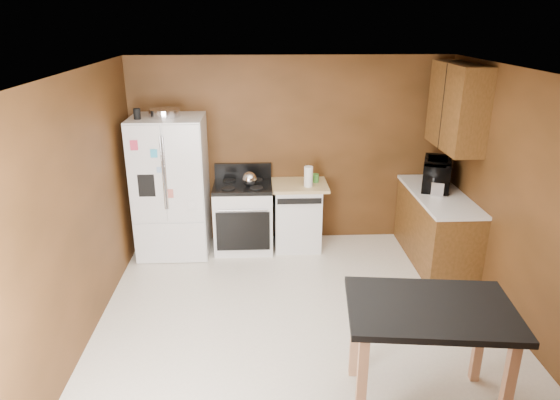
{
  "coord_description": "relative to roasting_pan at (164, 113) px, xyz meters",
  "views": [
    {
      "loc": [
        -0.43,
        -4.24,
        2.96
      ],
      "look_at": [
        -0.2,
        0.85,
        1.07
      ],
      "focal_mm": 32.0,
      "sensor_mm": 36.0,
      "label": 1
    }
  ],
  "objects": [
    {
      "name": "floor",
      "position": [
        1.57,
        -1.89,
        -1.85
      ],
      "size": [
        4.5,
        4.5,
        0.0
      ],
      "primitive_type": "plane",
      "color": "white",
      "rests_on": "ground"
    },
    {
      "name": "ceiling",
      "position": [
        1.57,
        -1.89,
        0.65
      ],
      "size": [
        4.5,
        4.5,
        0.0
      ],
      "primitive_type": "plane",
      "rotation": [
        3.14,
        0.0,
        0.0
      ],
      "color": "white",
      "rests_on": "ground"
    },
    {
      "name": "wall_back",
      "position": [
        1.57,
        0.36,
        -0.6
      ],
      "size": [
        4.2,
        0.0,
        4.2
      ],
      "primitive_type": "plane",
      "rotation": [
        1.57,
        0.0,
        0.0
      ],
      "color": "brown",
      "rests_on": "ground"
    },
    {
      "name": "wall_front",
      "position": [
        1.57,
        -4.14,
        -0.6
      ],
      "size": [
        4.2,
        0.0,
        4.2
      ],
      "primitive_type": "plane",
      "rotation": [
        -1.57,
        0.0,
        0.0
      ],
      "color": "brown",
      "rests_on": "ground"
    },
    {
      "name": "wall_left",
      "position": [
        -0.53,
        -1.89,
        -0.6
      ],
      "size": [
        0.0,
        4.5,
        4.5
      ],
      "primitive_type": "plane",
      "rotation": [
        1.57,
        0.0,
        1.57
      ],
      "color": "brown",
      "rests_on": "ground"
    },
    {
      "name": "wall_right",
      "position": [
        3.67,
        -1.89,
        -0.6
      ],
      "size": [
        0.0,
        4.5,
        4.5
      ],
      "primitive_type": "plane",
      "rotation": [
        1.57,
        0.0,
        -1.57
      ],
      "color": "brown",
      "rests_on": "ground"
    },
    {
      "name": "roasting_pan",
      "position": [
        0.0,
        0.0,
        0.0
      ],
      "size": [
        0.39,
        0.39,
        0.1
      ],
      "primitive_type": "cylinder",
      "color": "silver",
      "rests_on": "refrigerator"
    },
    {
      "name": "pen_cup",
      "position": [
        -0.3,
        -0.15,
        0.02
      ],
      "size": [
        0.09,
        0.09,
        0.13
      ],
      "primitive_type": "cylinder",
      "color": "black",
      "rests_on": "refrigerator"
    },
    {
      "name": "kettle",
      "position": [
        1.02,
        -0.04,
        -0.85
      ],
      "size": [
        0.19,
        0.19,
        0.19
      ],
      "primitive_type": "sphere",
      "color": "silver",
      "rests_on": "gas_range"
    },
    {
      "name": "paper_towel",
      "position": [
        1.78,
        -0.05,
        -0.83
      ],
      "size": [
        0.12,
        0.12,
        0.26
      ],
      "primitive_type": "cylinder",
      "rotation": [
        0.0,
        0.0,
        -0.09
      ],
      "color": "white",
      "rests_on": "dishwasher"
    },
    {
      "name": "green_canister",
      "position": [
        1.88,
        0.12,
        -0.9
      ],
      "size": [
        0.12,
        0.12,
        0.11
      ],
      "primitive_type": "cylinder",
      "rotation": [
        0.0,
        0.0,
        0.27
      ],
      "color": "green",
      "rests_on": "dishwasher"
    },
    {
      "name": "toaster",
      "position": [
        3.34,
        -0.44,
        -0.86
      ],
      "size": [
        0.23,
        0.28,
        0.17
      ],
      "primitive_type": "cube",
      "rotation": [
        0.0,
        0.0,
        -0.4
      ],
      "color": "silver",
      "rests_on": "right_cabinets"
    },
    {
      "name": "microwave",
      "position": [
        3.39,
        -0.21,
        -0.78
      ],
      "size": [
        0.59,
        0.71,
        0.34
      ],
      "primitive_type": "imported",
      "rotation": [
        0.0,
        0.0,
        1.22
      ],
      "color": "black",
      "rests_on": "right_cabinets"
    },
    {
      "name": "refrigerator",
      "position": [
        0.02,
        -0.03,
        -0.95
      ],
      "size": [
        0.9,
        0.8,
        1.8
      ],
      "color": "white",
      "rests_on": "ground"
    },
    {
      "name": "gas_range",
      "position": [
        0.93,
        0.03,
        -1.39
      ],
      "size": [
        0.76,
        0.68,
        1.1
      ],
      "color": "white",
      "rests_on": "ground"
    },
    {
      "name": "dishwasher",
      "position": [
        1.65,
        0.06,
        -1.4
      ],
      "size": [
        0.78,
        0.63,
        0.89
      ],
      "color": "white",
      "rests_on": "ground"
    },
    {
      "name": "right_cabinets",
      "position": [
        3.41,
        -0.41,
        -0.94
      ],
      "size": [
        0.63,
        1.58,
        2.45
      ],
      "color": "brown",
      "rests_on": "ground"
    },
    {
      "name": "island",
      "position": [
        2.42,
        -2.95,
        -1.08
      ],
      "size": [
        1.33,
        0.96,
        0.91
      ],
      "color": "black",
      "rests_on": "ground"
    }
  ]
}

